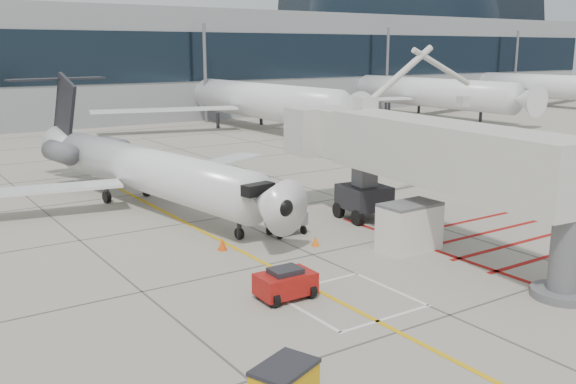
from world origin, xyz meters
TOP-DOWN VIEW (x-y plane):
  - ground_plane at (0.00, 0.00)m, footprint 260.00×260.00m
  - regional_jet at (-2.41, 14.32)m, footprint 25.37×30.24m
  - jet_bridge at (5.33, 1.41)m, footprint 10.97×20.11m
  - pushback_tug at (-3.84, 0.46)m, footprint 2.13×1.36m
  - baggage_cart at (0.80, 7.32)m, footprint 1.88×1.23m
  - ground_power_unit at (4.08, 2.18)m, footprint 2.77×1.64m
  - cone_nose at (-3.02, 6.88)m, footprint 0.41×0.41m
  - cone_side at (0.89, 5.02)m, footprint 0.35×0.35m
  - terminal_building at (10.00, 70.00)m, footprint 180.00×28.00m
  - terminal_glass_band at (10.00, 55.95)m, footprint 180.00×0.10m
  - terminal_dome at (70.00, 70.00)m, footprint 40.00×28.00m
  - bg_aircraft_c at (21.37, 46.00)m, footprint 35.25×39.17m
  - bg_aircraft_d at (47.86, 46.00)m, footprint 34.44×38.27m
  - bg_aircraft_e at (74.91, 46.00)m, footprint 33.45×37.17m

SIDE VIEW (x-z plane):
  - ground_plane at x=0.00m, z-range 0.00..0.00m
  - cone_side at x=0.89m, z-range 0.00..0.48m
  - cone_nose at x=-3.02m, z-range 0.00..0.57m
  - baggage_cart at x=0.80m, z-range 0.00..1.16m
  - pushback_tug at x=-3.84m, z-range 0.00..1.23m
  - ground_power_unit at x=4.08m, z-range 0.00..2.18m
  - regional_jet at x=-2.41m, z-range 0.00..7.22m
  - jet_bridge at x=5.33m, z-range 0.00..7.73m
  - bg_aircraft_e at x=74.91m, z-range 0.00..11.15m
  - bg_aircraft_d at x=47.86m, z-range 0.00..11.48m
  - bg_aircraft_c at x=21.37m, z-range 0.00..11.75m
  - terminal_building at x=10.00m, z-range 0.00..14.00m
  - terminal_glass_band at x=10.00m, z-range 5.00..11.00m
  - terminal_dome at x=70.00m, z-range 0.00..28.00m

